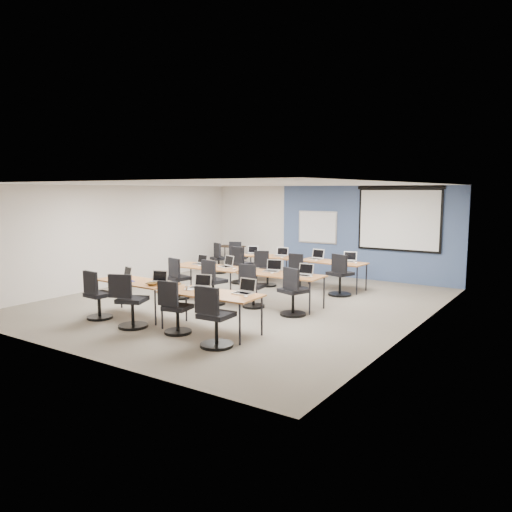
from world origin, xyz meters
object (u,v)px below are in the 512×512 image
Objects in this scene: task_chair_11 at (340,278)px; task_chair_0 at (97,299)px; task_chair_4 at (178,282)px; spare_chair_a at (239,259)px; projector_screen at (399,215)px; laptop_10 at (317,257)px; task_chair_3 at (214,322)px; task_chair_10 at (299,275)px; training_table_mid_right at (281,276)px; task_chair_2 at (175,312)px; laptop_7 at (304,273)px; spare_chair_b at (218,261)px; task_chair_8 at (240,268)px; training_table_back_left at (268,257)px; laptop_1 at (157,280)px; training_table_front_right at (211,295)px; laptop_8 at (251,252)px; task_chair_9 at (266,272)px; whiteboard at (317,227)px; training_table_front_left at (137,283)px; training_table_back_right at (332,263)px; utility_table at (231,249)px; laptop_9 at (281,254)px; laptop_11 at (349,259)px; laptop_3 at (245,290)px; task_chair_7 at (293,296)px; laptop_0 at (125,275)px; laptop_4 at (200,262)px; training_table_mid_left at (209,268)px; task_chair_1 at (130,305)px; task_chair_6 at (252,290)px; laptop_2 at (200,285)px; task_chair_5 at (212,286)px; laptop_6 at (272,269)px.

task_chair_0 is at bearing -105.29° from task_chair_11.
task_chair_4 reaches higher than spare_chair_a.
laptop_10 is (-1.65, -1.69, -1.09)m from projector_screen.
task_chair_10 is (-1.14, 4.93, -0.03)m from task_chair_3.
training_table_mid_right is 1.93× the size of task_chair_2.
laptop_7 is 5.20m from spare_chair_b.
task_chair_8 is at bearing -144.92° from projector_screen.
projector_screen reaches higher than training_table_back_left.
laptop_1 reaches higher than training_table_mid_right.
training_table_front_right is 6.33× the size of laptop_8.
task_chair_10 is 1.17m from task_chair_11.
task_chair_9 is (-0.04, 4.10, -0.39)m from laptop_1.
whiteboard is at bearing 179.55° from projector_screen.
training_table_front_left is 5.23m from training_table_back_right.
whiteboard is 1.46× the size of utility_table.
laptop_1 is 2.28m from task_chair_3.
task_chair_11 is at bearing -26.22° from utility_table.
laptop_9 is 0.96× the size of laptop_11.
training_table_mid_right is 5.35× the size of laptop_3.
task_chair_7 reaches higher than task_chair_0.
task_chair_11 is at bearing -25.24° from task_chair_9.
laptop_0 is at bearing -76.80° from task_chair_4.
training_table_back_right is at bearing 26.83° from task_chair_8.
task_chair_2 reaches higher than task_chair_10.
laptop_1 is at bearing -66.31° from task_chair_8.
training_table_front_right is 2.47m from training_table_mid_right.
laptop_3 reaches higher than laptop_4.
training_table_front_left is 5.69× the size of laptop_0.
training_table_mid_right is at bearing -9.34° from spare_chair_b.
training_table_mid_left is 3.13m from task_chair_1.
laptop_7 is at bearing 75.10° from training_table_front_right.
whiteboard is at bearing 69.77° from laptop_9.
laptop_10 is (0.03, 3.04, 0.39)m from task_chair_6.
task_chair_8 is at bearing 77.81° from task_chair_1.
laptop_10 is (-0.42, 5.03, 0.11)m from training_table_front_right.
task_chair_10 is at bearing -157.26° from laptop_11.
projector_screen is 5.63m from laptop_4.
laptop_4 is at bearing 113.61° from laptop_2.
laptop_9 is at bearing -27.95° from utility_table.
task_chair_6 reaches higher than spare_chair_b.
task_chair_5 is at bearing 68.94° from task_chair_0.
training_table_back_left is 1.89m from spare_chair_a.
spare_chair_b is (-4.45, 4.91, -0.40)m from laptop_3.
laptop_3 reaches higher than training_table_mid_left.
training_table_mid_right is 5.31× the size of laptop_6.
laptop_4 is 1.68m from task_chair_8.
task_chair_8 is (-2.45, -0.66, -0.25)m from training_table_back_right.
laptop_6 is at bearing -77.55° from task_chair_9.
utility_table is at bearing 166.44° from laptop_10.
task_chair_5 is at bearing 125.27° from training_table_front_right.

